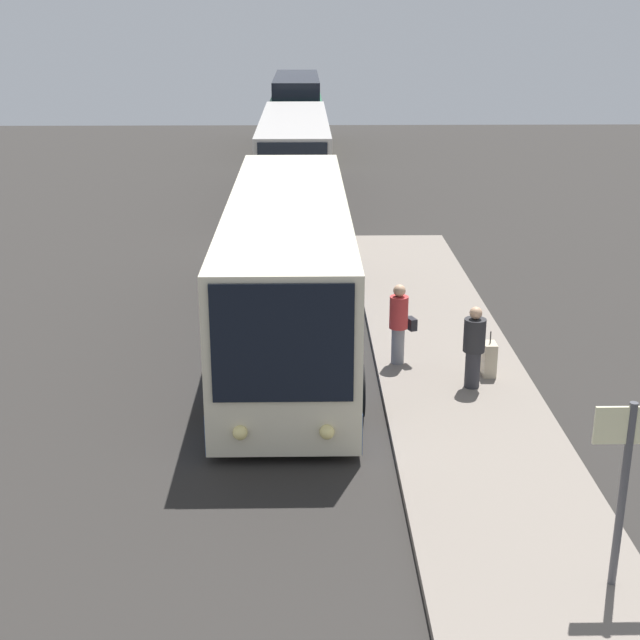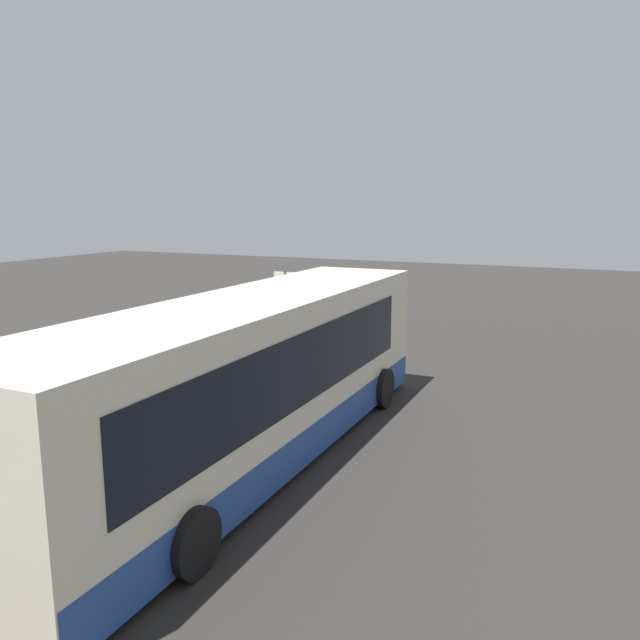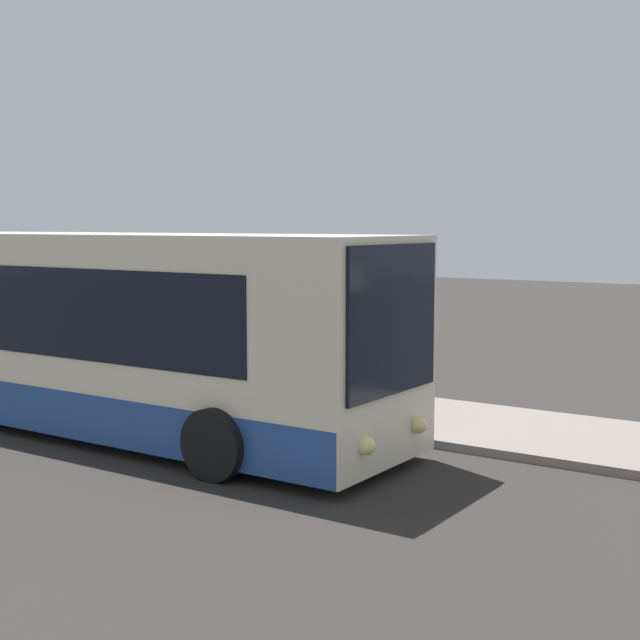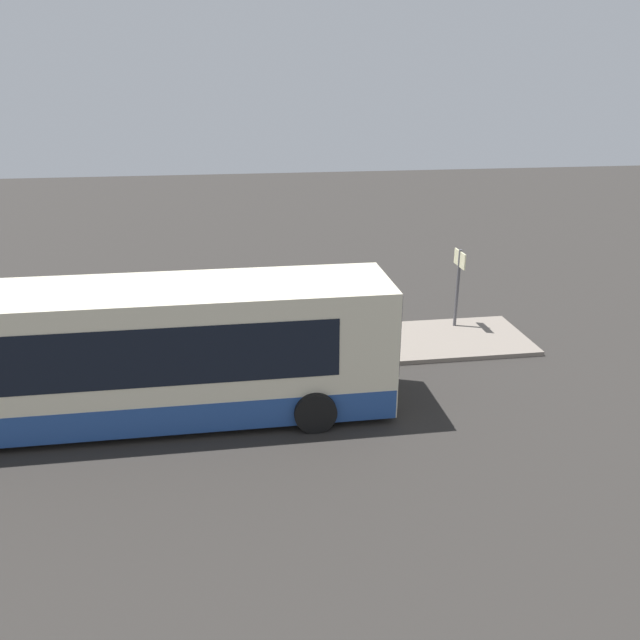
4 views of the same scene
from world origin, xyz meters
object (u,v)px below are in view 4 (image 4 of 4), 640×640
bus_lead (129,356)px  passenger_waiting (216,336)px  passenger_boarding (260,318)px  suitcase (241,330)px  sign_post (458,277)px

bus_lead → passenger_waiting: size_ratio=7.23×
passenger_boarding → suitcase: passenger_boarding is taller
passenger_waiting → sign_post: size_ratio=0.67×
passenger_boarding → suitcase: 0.87m
suitcase → passenger_waiting: bearing=-111.6°
bus_lead → suitcase: bearing=56.9°
passenger_boarding → bus_lead: bearing=-9.9°
passenger_waiting → sign_post: bearing=-5.8°
passenger_waiting → suitcase: passenger_waiting is taller
bus_lead → passenger_waiting: bus_lead is taller
passenger_boarding → passenger_waiting: size_ratio=0.96×
passenger_waiting → sign_post: 7.66m
passenger_waiting → suitcase: 1.91m
bus_lead → sign_post: bus_lead is taller
sign_post → bus_lead: bearing=-155.9°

